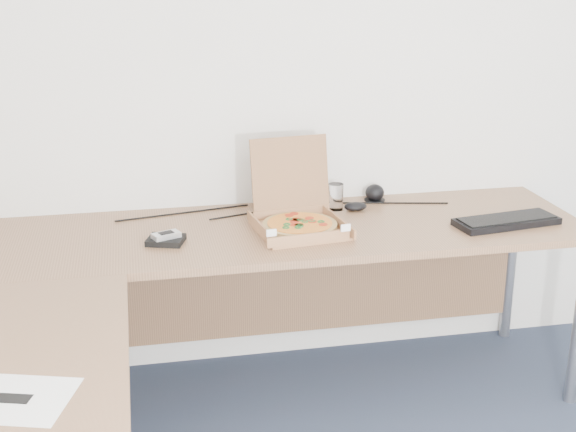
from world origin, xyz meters
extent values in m
cube|color=brown|center=(-0.50, 1.40, 0.71)|extent=(2.50, 0.70, 0.03)
cylinder|color=gray|center=(0.70, 1.70, 0.35)|extent=(0.05, 0.05, 0.70)
cube|color=#A26E47|center=(-0.39, 1.35, 0.73)|extent=(0.32, 0.32, 0.01)
cube|color=#A26E47|center=(-0.39, 1.53, 0.90)|extent=(0.32, 0.06, 0.32)
cylinder|color=tan|center=(-0.39, 1.35, 0.75)|extent=(0.29, 0.29, 0.02)
cylinder|color=red|center=(-0.39, 1.35, 0.76)|extent=(0.25, 0.25, 0.00)
cylinder|color=white|center=(-0.18, 1.59, 0.79)|extent=(0.06, 0.06, 0.11)
cube|color=black|center=(0.43, 1.27, 0.74)|extent=(0.43, 0.21, 0.03)
ellipsoid|color=black|center=(-0.11, 1.56, 0.75)|extent=(0.10, 0.07, 0.04)
cube|color=black|center=(-0.90, 1.32, 0.74)|extent=(0.16, 0.14, 0.02)
cube|color=#B2B5BA|center=(-0.90, 1.32, 0.76)|extent=(0.11, 0.09, 0.02)
cube|color=white|center=(-1.35, 0.31, 0.73)|extent=(0.37, 0.31, 0.00)
ellipsoid|color=black|center=(0.02, 1.68, 0.77)|extent=(0.09, 0.09, 0.08)
camera|label=1|loc=(-1.01, -1.47, 1.76)|focal=49.45mm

